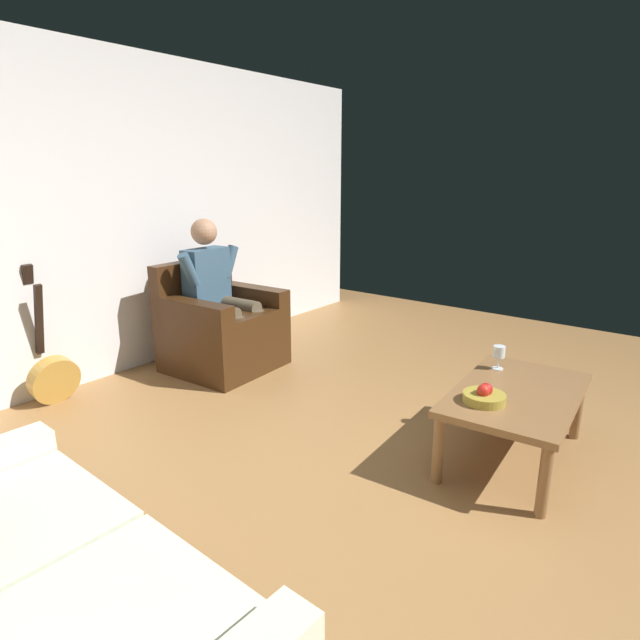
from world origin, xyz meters
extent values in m
plane|color=olive|center=(0.00, 0.00, 0.00)|extent=(7.04, 7.04, 0.00)
cube|color=silver|center=(0.00, -2.96, 1.28)|extent=(5.80, 0.06, 2.55)
cube|color=#37200E|center=(-0.35, -2.32, 0.21)|extent=(0.88, 0.84, 0.42)
cube|color=#37200E|center=(-0.35, -2.26, 0.47)|extent=(0.56, 0.71, 0.10)
cube|color=#37200E|center=(-0.69, -2.34, 0.54)|extent=(0.20, 0.80, 0.24)
cube|color=#37200E|center=(-0.01, -2.30, 0.54)|extent=(0.20, 0.80, 0.24)
cube|color=#37200E|center=(-0.33, -2.65, 0.66)|extent=(0.84, 0.17, 0.48)
cube|color=#365268|center=(-0.34, -2.48, 0.77)|extent=(0.41, 0.20, 0.50)
sphere|color=#A87A5B|center=(-0.34, -2.48, 1.15)|extent=(0.22, 0.22, 0.22)
cylinder|color=brown|center=(-0.47, -2.27, 0.53)|extent=(0.15, 0.45, 0.13)
cylinder|color=brown|center=(-0.49, -2.05, 0.26)|extent=(0.12, 0.12, 0.52)
cylinder|color=#365268|center=(-0.57, -2.45, 0.88)|extent=(0.20, 0.10, 0.29)
cylinder|color=brown|center=(-0.23, -2.26, 0.53)|extent=(0.15, 0.45, 0.13)
cylinder|color=brown|center=(-0.24, -2.04, 0.26)|extent=(0.12, 0.12, 0.52)
cylinder|color=#365268|center=(-0.11, -2.42, 0.88)|extent=(0.20, 0.10, 0.29)
cube|color=brown|center=(-0.35, 0.14, 0.41)|extent=(1.10, 0.71, 0.04)
cylinder|color=brown|center=(-0.84, 0.38, 0.19)|extent=(0.06, 0.06, 0.39)
cylinder|color=brown|center=(0.11, 0.44, 0.19)|extent=(0.06, 0.06, 0.39)
cylinder|color=brown|center=(-0.81, -0.16, 0.19)|extent=(0.06, 0.06, 0.39)
cylinder|color=brown|center=(0.15, -0.10, 0.19)|extent=(0.06, 0.06, 0.39)
cylinder|color=#B48536|center=(0.90, -2.75, 0.18)|extent=(0.35, 0.18, 0.37)
cylinder|color=black|center=(0.90, -2.70, 0.20)|extent=(0.10, 0.03, 0.10)
cube|color=black|center=(0.90, -2.85, 0.61)|extent=(0.05, 0.15, 0.53)
cube|color=black|center=(0.90, -2.93, 0.93)|extent=(0.07, 0.06, 0.14)
cylinder|color=silver|center=(-0.62, -0.07, 0.43)|extent=(0.07, 0.07, 0.01)
cylinder|color=silver|center=(-0.62, -0.07, 0.47)|extent=(0.01, 0.01, 0.07)
cylinder|color=silver|center=(-0.62, -0.07, 0.54)|extent=(0.07, 0.07, 0.07)
cylinder|color=#590C19|center=(-0.62, -0.07, 0.52)|extent=(0.07, 0.07, 0.03)
cylinder|color=olive|center=(-0.08, 0.05, 0.45)|extent=(0.23, 0.23, 0.05)
sphere|color=red|center=(-0.07, 0.04, 0.50)|extent=(0.07, 0.07, 0.07)
sphere|color=#B01818|center=(-0.10, 0.05, 0.50)|extent=(0.07, 0.07, 0.07)
camera|label=1|loc=(2.55, 0.96, 1.64)|focal=29.72mm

